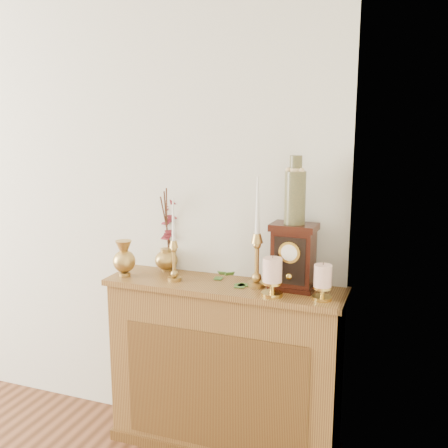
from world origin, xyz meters
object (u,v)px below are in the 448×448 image
at_px(candlestick_left, 174,254).
at_px(ginger_jar, 169,232).
at_px(mantel_clock, 293,257).
at_px(bud_vase, 124,259).
at_px(ceramic_vase, 295,194).
at_px(candlestick_center, 257,251).

xyz_separation_m(candlestick_left, ginger_jar, (-0.12, 0.19, 0.07)).
height_order(candlestick_left, mantel_clock, candlestick_left).
height_order(bud_vase, ceramic_vase, ceramic_vase).
distance_m(candlestick_left, ginger_jar, 0.23).
bearing_deg(ceramic_vase, ginger_jar, 171.89).
distance_m(candlestick_left, bud_vase, 0.29).
height_order(candlestick_left, ginger_jar, ginger_jar).
relative_size(candlestick_left, mantel_clock, 1.32).
bearing_deg(candlestick_center, bud_vase, -173.34).
distance_m(ginger_jar, ceramic_vase, 0.78).
xyz_separation_m(ginger_jar, ceramic_vase, (0.73, -0.10, 0.27)).
bearing_deg(ceramic_vase, candlestick_left, -172.34).
bearing_deg(candlestick_left, ceramic_vase, 7.66).
height_order(candlestick_center, ginger_jar, candlestick_center).
bearing_deg(candlestick_left, mantel_clock, 7.38).
height_order(candlestick_center, bud_vase, candlestick_center).
relative_size(candlestick_center, ginger_jar, 1.18).
distance_m(candlestick_left, candlestick_center, 0.43).
bearing_deg(bud_vase, candlestick_left, 4.96).
height_order(ginger_jar, ceramic_vase, ceramic_vase).
height_order(candlestick_center, mantel_clock, candlestick_center).
bearing_deg(ceramic_vase, mantel_clock, -92.76).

